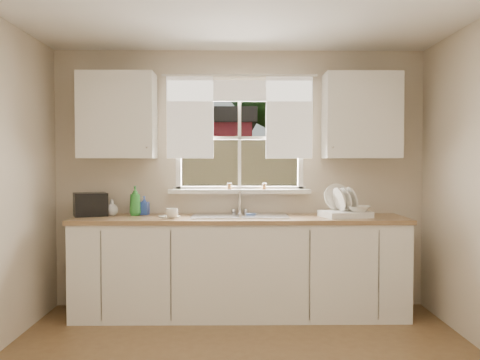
{
  "coord_description": "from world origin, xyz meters",
  "views": [
    {
      "loc": [
        -0.05,
        -2.97,
        1.41
      ],
      "look_at": [
        0.0,
        1.65,
        1.25
      ],
      "focal_mm": 38.0,
      "sensor_mm": 36.0,
      "label": 1
    }
  ],
  "objects_px": {
    "dish_rack": "(345,209)",
    "cup": "(172,213)",
    "soap_bottle_a": "(135,201)",
    "black_appliance": "(90,204)"
  },
  "relations": [
    {
      "from": "dish_rack",
      "to": "cup",
      "type": "distance_m",
      "value": 1.57
    },
    {
      "from": "soap_bottle_a",
      "to": "cup",
      "type": "xyz_separation_m",
      "value": [
        0.37,
        -0.24,
        -0.1
      ]
    },
    {
      "from": "cup",
      "to": "black_appliance",
      "type": "bearing_deg",
      "value": -171.14
    },
    {
      "from": "soap_bottle_a",
      "to": "black_appliance",
      "type": "bearing_deg",
      "value": 174.14
    },
    {
      "from": "dish_rack",
      "to": "cup",
      "type": "relative_size",
      "value": 4.23
    },
    {
      "from": "dish_rack",
      "to": "cup",
      "type": "bearing_deg",
      "value": -176.99
    },
    {
      "from": "soap_bottle_a",
      "to": "cup",
      "type": "bearing_deg",
      "value": -42.9
    },
    {
      "from": "dish_rack",
      "to": "black_appliance",
      "type": "relative_size",
      "value": 1.62
    },
    {
      "from": "dish_rack",
      "to": "soap_bottle_a",
      "type": "height_order",
      "value": "dish_rack"
    },
    {
      "from": "dish_rack",
      "to": "cup",
      "type": "xyz_separation_m",
      "value": [
        -1.57,
        -0.08,
        -0.02
      ]
    }
  ]
}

